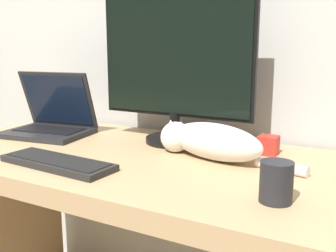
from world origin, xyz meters
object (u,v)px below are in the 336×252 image
Objects in this scene: external_keyboard at (57,163)px; cat at (209,140)px; laptop at (51,122)px; coffee_mug at (276,182)px; monitor at (175,66)px.

cat is at bearing 42.44° from external_keyboard.
laptop is 3.70× the size of coffee_mug.
cat reaches higher than coffee_mug.
external_keyboard is at bearing -111.23° from monitor.
cat is 0.39m from coffee_mug.
monitor reaches higher than cat.
cat is 5.16× the size of coffee_mug.
cat is (0.37, 0.30, 0.05)m from external_keyboard.
laptop reaches higher than external_keyboard.
monitor is 1.68× the size of laptop.
coffee_mug is (1.00, -0.28, -0.00)m from laptop.
monitor is at bearing 5.62° from laptop.
external_keyboard is (-0.17, -0.44, -0.28)m from monitor.
monitor is 1.55× the size of external_keyboard.
coffee_mug is at bearing 6.69° from external_keyboard.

